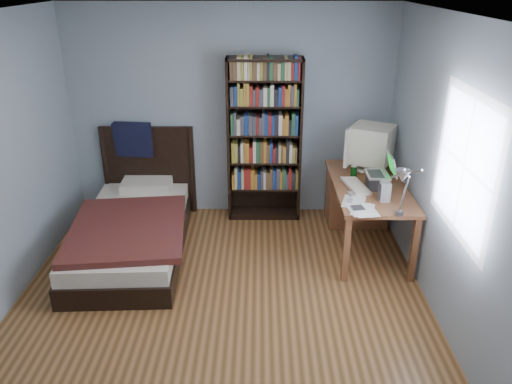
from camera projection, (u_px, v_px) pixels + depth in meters
room at (220, 182)px, 3.97m from camera, size 4.20×4.24×2.50m
desk at (360, 196)px, 5.77m from camera, size 0.75×1.51×0.73m
crt_monitor at (370, 145)px, 5.55m from camera, size 0.62×0.57×0.52m
laptop at (379, 178)px, 5.15m from camera, size 0.29×0.30×0.36m
desk_lamp at (403, 180)px, 4.05m from camera, size 0.24×0.53×0.63m
keyboard at (356, 186)px, 5.18m from camera, size 0.27×0.48×0.04m
speaker at (385, 192)px, 4.85m from camera, size 0.10×0.10×0.19m
soda_can at (354, 172)px, 5.43m from camera, size 0.07×0.07×0.12m
mouse at (362, 171)px, 5.56m from camera, size 0.07×0.12×0.04m
phone_silver at (352, 194)px, 5.00m from camera, size 0.08×0.12×0.02m
phone_grey at (350, 200)px, 4.87m from camera, size 0.07×0.10×0.02m
external_drive at (358, 209)px, 4.69m from camera, size 0.13×0.13×0.02m
bookshelf at (264, 141)px, 5.85m from camera, size 0.87×0.30×1.93m
bed at (134, 227)px, 5.41m from camera, size 1.28×2.18×1.16m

